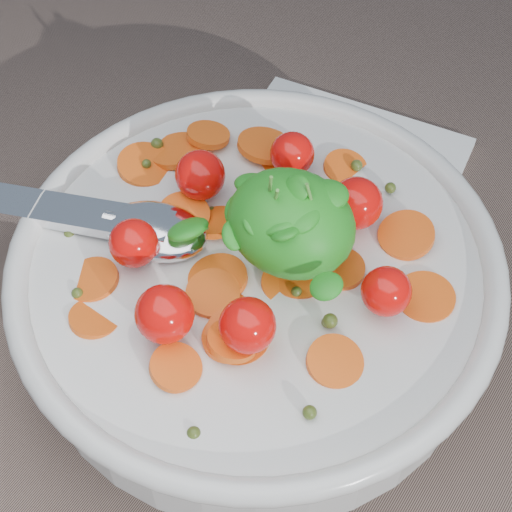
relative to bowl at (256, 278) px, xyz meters
The scene contains 3 objects.
ground 0.04m from the bowl, 112.16° to the right, with size 6.00×6.00×0.00m, color #755E53.
bowl is the anchor object (origin of this frame).
napkin 0.14m from the bowl, 97.33° to the left, with size 0.17×0.15×0.01m, color white.
Camera 1 is at (0.17, -0.21, 0.43)m, focal length 55.00 mm.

